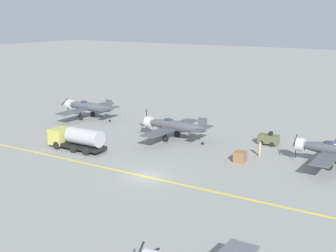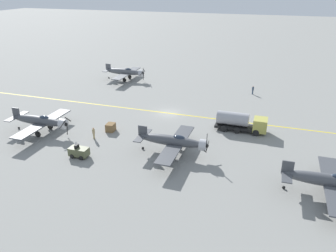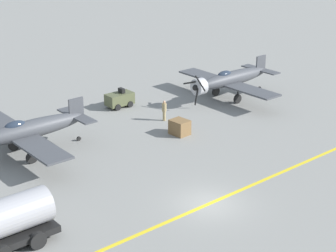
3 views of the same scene
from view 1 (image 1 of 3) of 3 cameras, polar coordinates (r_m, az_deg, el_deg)
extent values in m
plane|color=gray|center=(50.19, -2.68, -6.20)|extent=(400.00, 400.00, 0.00)
cube|color=yellow|center=(50.19, -2.68, -6.19)|extent=(0.30, 160.00, 0.01)
ellipsoid|color=#45484D|center=(78.02, -9.52, 2.32)|extent=(1.50, 9.50, 1.42)
cylinder|color=#B7B7BC|center=(81.01, -11.87, 2.62)|extent=(1.58, 0.90, 1.58)
ellipsoid|color=#232D3D|center=(78.67, -10.15, 2.80)|extent=(0.80, 1.70, 0.76)
cube|color=#45484D|center=(78.58, -9.92, 2.13)|extent=(12.00, 2.10, 0.16)
cube|color=#45484D|center=(75.36, -7.20, 2.12)|extent=(4.40, 1.10, 0.12)
cube|color=#45484D|center=(75.23, -7.21, 2.61)|extent=(0.14, 1.30, 1.60)
sphere|color=black|center=(81.36, -12.12, 2.66)|extent=(0.56, 0.56, 0.56)
cube|color=black|center=(81.83, -11.76, 3.02)|extent=(1.62, 0.06, 0.93)
cube|color=black|center=(80.76, -12.51, 2.90)|extent=(1.55, 0.06, 1.06)
cube|color=black|center=(81.49, -12.11, 2.05)|extent=(0.22, 0.06, 1.75)
cylinder|color=black|center=(77.63, -10.64, 1.49)|extent=(0.14, 0.14, 1.26)
cylinder|color=black|center=(77.76, -10.62, 1.03)|extent=(0.22, 0.90, 0.90)
cylinder|color=black|center=(79.80, -9.18, 1.87)|extent=(0.14, 0.14, 1.26)
cylinder|color=black|center=(79.92, -9.17, 1.43)|extent=(0.22, 0.90, 0.90)
cylinder|color=black|center=(75.74, -7.12, 0.62)|extent=(0.12, 0.36, 0.36)
cube|color=black|center=(30.65, -1.98, -15.01)|extent=(1.73, 0.06, 0.57)
cylinder|color=#B7B7BC|center=(56.84, 15.87, -2.18)|extent=(1.57, 0.90, 1.58)
ellipsoid|color=#232D3D|center=(55.90, 19.15, -2.08)|extent=(0.80, 1.70, 0.76)
cube|color=#44464C|center=(56.06, 19.46, -3.02)|extent=(12.00, 2.10, 0.16)
sphere|color=black|center=(56.97, 15.39, -2.12)|extent=(0.56, 0.56, 0.56)
cube|color=black|center=(57.67, 15.65, -1.66)|extent=(1.70, 0.06, 0.70)
cube|color=black|center=(56.21, 15.23, -1.71)|extent=(1.41, 0.06, 1.26)
cube|color=black|center=(57.05, 15.29, -2.99)|extent=(0.48, 0.06, 1.74)
cylinder|color=black|center=(54.83, 19.04, -4.04)|extent=(0.14, 0.14, 1.26)
cylinder|color=black|center=(55.02, 18.99, -4.67)|extent=(0.22, 0.90, 0.90)
cylinder|color=black|center=(57.65, 19.75, -3.26)|extent=(0.14, 0.14, 1.26)
cylinder|color=black|center=(57.82, 19.71, -3.85)|extent=(0.22, 0.90, 0.90)
ellipsoid|color=#44464B|center=(63.79, 0.99, 0.02)|extent=(1.50, 9.50, 1.42)
cylinder|color=#B7B7BC|center=(66.15, -2.30, 0.50)|extent=(1.57, 0.90, 1.58)
ellipsoid|color=#232D3D|center=(64.25, 0.12, 0.63)|extent=(0.80, 1.70, 0.76)
cube|color=#44464B|center=(64.26, 0.41, -0.19)|extent=(12.00, 2.10, 0.16)
cube|color=#44464B|center=(61.78, 4.23, -0.32)|extent=(4.40, 1.10, 0.12)
cube|color=#44464B|center=(61.63, 4.24, 0.27)|extent=(0.14, 1.30, 1.60)
sphere|color=black|center=(66.43, -2.66, 0.55)|extent=(0.56, 0.56, 0.56)
cube|color=black|center=(66.29, -2.64, 1.30)|extent=(0.25, 0.06, 1.76)
cube|color=black|center=(65.90, -3.04, 0.09)|extent=(1.63, 0.06, 0.90)
cube|color=black|center=(67.12, -2.30, 0.27)|extent=(1.53, 0.06, 1.09)
cylinder|color=black|center=(63.18, -0.31, -1.02)|extent=(0.14, 0.14, 1.26)
cylinder|color=black|center=(63.34, -0.31, -1.57)|extent=(0.22, 0.90, 0.90)
cylinder|color=black|center=(65.65, 1.10, -0.46)|extent=(0.14, 0.14, 1.26)
cylinder|color=black|center=(65.80, 1.10, -1.00)|extent=(0.22, 0.90, 0.90)
cylinder|color=black|center=(62.27, 4.25, -2.13)|extent=(0.12, 0.36, 0.36)
cube|color=black|center=(60.72, -10.99, -2.31)|extent=(2.25, 8.00, 0.40)
cube|color=#B2AD4C|center=(62.53, -13.00, -1.20)|extent=(2.50, 2.08, 2.00)
cylinder|color=#9E9EA3|center=(59.51, -10.12, -1.30)|extent=(2.10, 4.96, 2.10)
cylinder|color=black|center=(61.64, -13.42, -2.32)|extent=(0.30, 1.00, 1.00)
cylinder|color=black|center=(63.25, -11.89, -1.84)|extent=(0.30, 1.00, 1.00)
cylinder|color=black|center=(59.67, -11.48, -2.74)|extent=(0.30, 1.00, 1.00)
cylinder|color=black|center=(61.32, -9.95, -2.23)|extent=(0.30, 1.00, 1.00)
cylinder|color=black|center=(58.29, -10.00, -3.06)|extent=(0.30, 1.00, 1.00)
cylinder|color=black|center=(59.99, -8.48, -2.53)|extent=(0.30, 1.00, 1.00)
cube|color=#515638|center=(63.36, 12.17, -1.54)|extent=(1.40, 2.60, 1.10)
cube|color=black|center=(63.09, 12.42, -0.90)|extent=(0.70, 0.36, 0.44)
cylinder|color=black|center=(63.11, 11.32, -2.03)|extent=(0.20, 0.60, 0.60)
cylinder|color=black|center=(64.35, 11.76, -1.75)|extent=(0.20, 0.60, 0.60)
cylinder|color=black|center=(62.64, 12.54, -2.21)|extent=(0.20, 0.60, 0.60)
cylinder|color=black|center=(63.89, 12.96, -1.93)|extent=(0.20, 0.60, 0.60)
cylinder|color=tan|center=(58.15, 11.09, -3.22)|extent=(0.27, 0.27, 0.88)
cylinder|color=tan|center=(57.92, 11.12, -2.45)|extent=(0.40, 0.40, 0.73)
sphere|color=tan|center=(57.80, 11.14, -1.99)|extent=(0.24, 0.24, 0.24)
cube|color=brown|center=(55.52, 8.79, -3.72)|extent=(1.59, 1.36, 1.25)
camera|label=2|loc=(101.27, 6.60, 16.19)|focal=35.00mm
camera|label=3|loc=(52.01, -40.59, 11.15)|focal=60.00mm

